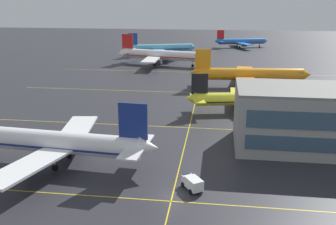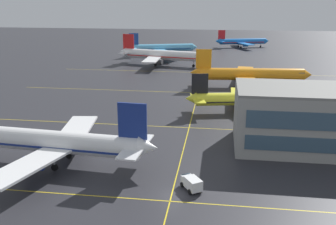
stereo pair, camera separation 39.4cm
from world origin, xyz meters
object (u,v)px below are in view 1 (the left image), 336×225
at_px(airliner_second_row, 248,99).
at_px(airliner_third_row, 249,74).
at_px(airliner_far_right_stand, 161,48).
at_px(airliner_distant_taxiway, 241,41).
at_px(airliner_far_left_stand, 160,55).
at_px(service_truck_red_van, 192,183).
at_px(airliner_front_gate, 53,142).

height_order(airliner_second_row, airliner_third_row, airliner_third_row).
xyz_separation_m(airliner_far_right_stand, airliner_distant_taxiway, (42.14, 38.22, -0.43)).
bearing_deg(airliner_far_left_stand, airliner_third_row, -46.93).
distance_m(airliner_third_row, service_truck_red_van, 74.98).
xyz_separation_m(airliner_front_gate, airliner_far_right_stand, (-0.70, 133.13, -0.31)).
bearing_deg(airliner_far_right_stand, airliner_far_left_stand, -81.40).
xyz_separation_m(airliner_far_left_stand, airliner_far_right_stand, (-4.18, 27.64, -0.50)).
xyz_separation_m(airliner_third_row, airliner_far_left_stand, (-35.74, 38.23, 0.13)).
bearing_deg(service_truck_red_van, airliner_distant_taxiway, 84.93).
height_order(airliner_far_right_stand, airliner_distant_taxiway, airliner_far_right_stand).
relative_size(airliner_third_row, service_truck_red_van, 9.12).
height_order(airliner_front_gate, airliner_far_right_stand, airliner_front_gate).
height_order(airliner_second_row, airliner_distant_taxiway, airliner_second_row).
bearing_deg(airliner_distant_taxiway, airliner_far_left_stand, -119.96).
height_order(airliner_front_gate, airliner_distant_taxiway, airliner_front_gate).
bearing_deg(airliner_front_gate, airliner_far_left_stand, 88.11).
bearing_deg(airliner_distant_taxiway, airliner_front_gate, -103.60).
height_order(airliner_far_left_stand, airliner_far_right_stand, airliner_far_left_stand).
height_order(airliner_front_gate, service_truck_red_van, airliner_front_gate).
distance_m(airliner_third_row, airliner_far_left_stand, 52.33).
height_order(airliner_front_gate, airliner_second_row, airliner_front_gate).
bearing_deg(airliner_third_row, service_truck_red_van, -100.43).
relative_size(airliner_second_row, service_truck_red_van, 7.53).
relative_size(airliner_front_gate, airliner_far_left_stand, 0.96).
bearing_deg(airliner_second_row, airliner_distant_taxiway, 88.08).
xyz_separation_m(airliner_front_gate, airliner_distant_taxiway, (41.44, 171.35, -0.74)).
distance_m(airliner_front_gate, service_truck_red_van, 26.62).
bearing_deg(airliner_front_gate, airliner_second_row, 45.64).
relative_size(airliner_front_gate, service_truck_red_van, 8.98).
bearing_deg(airliner_far_left_stand, service_truck_red_van, -78.79).
xyz_separation_m(airliner_second_row, airliner_far_right_stand, (-37.66, 95.34, 0.36)).
bearing_deg(airliner_far_left_stand, airliner_far_right_stand, 98.60).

